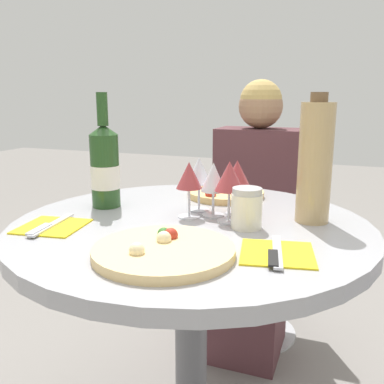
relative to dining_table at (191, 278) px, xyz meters
name	(u,v)px	position (x,y,z in m)	size (l,w,h in m)	color
dining_table	(191,278)	(0.00, 0.00, 0.00)	(0.93, 0.93, 0.77)	slate
chair_behind_diner	(259,244)	(0.01, 0.86, -0.20)	(0.44, 0.44, 0.86)	#ADADB2
seated_diner	(253,232)	(0.01, 0.72, -0.09)	(0.35, 0.41, 1.15)	#512D33
pizza_large	(163,250)	(0.03, -0.24, 0.17)	(0.29, 0.29, 0.04)	#E5C17F
pizza_small_far	(225,193)	(0.00, 0.30, 0.17)	(0.25, 0.25, 0.05)	#DBB26B
wine_bottle	(105,166)	(-0.29, 0.06, 0.28)	(0.08, 0.08, 0.33)	#23471E
tall_carafe	(315,162)	(0.29, 0.11, 0.31)	(0.09, 0.09, 0.33)	tan
sugar_shaker	(246,208)	(0.15, 0.00, 0.21)	(0.08, 0.08, 0.10)	silver
wine_glass_back_right	(237,175)	(0.09, 0.11, 0.27)	(0.08, 0.08, 0.15)	silver
wine_glass_back_left	(199,172)	(-0.02, 0.11, 0.27)	(0.07, 0.07, 0.15)	silver
wine_glass_front_left	(189,177)	(-0.02, 0.04, 0.27)	(0.07, 0.07, 0.15)	silver
wine_glass_front_right	(229,177)	(0.09, 0.04, 0.27)	(0.08, 0.08, 0.16)	silver
wine_glass_center	(213,178)	(0.04, 0.08, 0.26)	(0.07, 0.07, 0.15)	silver
place_setting_left	(51,226)	(-0.31, -0.17, 0.16)	(0.17, 0.19, 0.01)	yellow
place_setting_right	(277,253)	(0.25, -0.16, 0.16)	(0.18, 0.19, 0.01)	yellow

